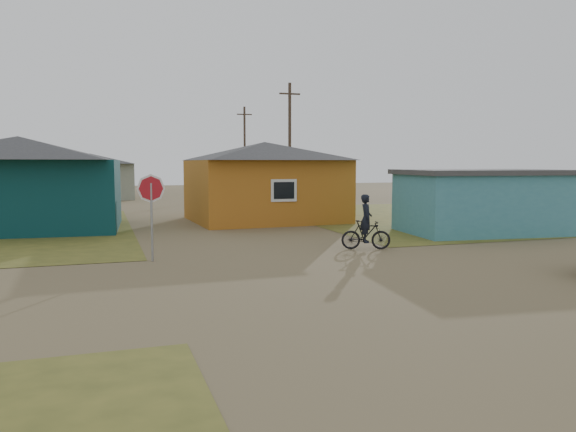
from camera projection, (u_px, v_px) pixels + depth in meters
name	position (u px, v px, depth m)	size (l,w,h in m)	color
ground	(325.00, 279.00, 13.98)	(120.00, 120.00, 0.00)	brown
grass_ne	(472.00, 215.00, 30.67)	(20.00, 18.00, 0.00)	olive
house_teal	(20.00, 182.00, 23.85)	(8.93, 7.08, 4.00)	#093034
house_yellow	(265.00, 180.00, 27.79)	(7.72, 6.76, 3.90)	#B3681B
shed_turquoise	(480.00, 201.00, 22.99)	(6.71, 4.93, 2.60)	teal
house_pale_west	(90.00, 176.00, 44.01)	(7.04, 6.15, 3.60)	gray
house_beige_east	(265.00, 173.00, 54.73)	(6.95, 6.05, 3.60)	tan
house_pale_north	(2.00, 175.00, 52.83)	(6.28, 5.81, 3.40)	gray
utility_pole_near	(290.00, 143.00, 36.41)	(1.40, 0.20, 8.00)	#443429
utility_pole_far	(245.00, 149.00, 51.83)	(1.40, 0.20, 8.00)	#443429
stop_sign	(151.00, 198.00, 16.26)	(0.82, 0.23, 2.56)	gray
cyclist	(366.00, 229.00, 18.64)	(1.69, 1.00, 1.84)	black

